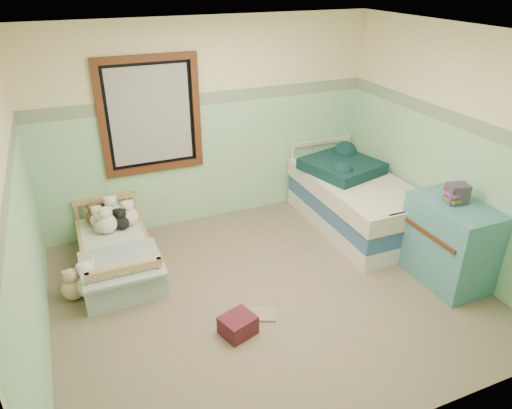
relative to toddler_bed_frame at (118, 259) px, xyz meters
name	(u,v)px	position (x,y,z in m)	size (l,w,h in m)	color
floor	(268,292)	(1.35, -1.05, -0.10)	(4.20, 3.60, 0.02)	#70634D
ceiling	(272,34)	(1.35, -1.05, 2.42)	(4.20, 3.60, 0.02)	silver
wall_back	(209,125)	(1.35, 0.75, 1.16)	(4.20, 0.04, 2.50)	beige
wall_front	(394,294)	(1.35, -2.85, 1.16)	(4.20, 0.04, 2.50)	beige
wall_left	(16,224)	(-0.75, -1.05, 1.16)	(0.04, 3.60, 2.50)	beige
wall_right	(450,149)	(3.45, -1.05, 1.16)	(0.04, 3.60, 2.50)	beige
wainscot_mint	(211,163)	(1.35, 0.74, 0.66)	(4.20, 0.01, 1.50)	#8ECF99
border_strip	(208,98)	(1.35, 0.74, 1.48)	(4.20, 0.01, 0.15)	#3A5E43
window_frame	(151,116)	(0.65, 0.71, 1.36)	(1.16, 0.06, 1.36)	#471F11
window_blinds	(151,116)	(0.65, 0.72, 1.36)	(0.92, 0.01, 1.12)	#B6B6B2
toddler_bed_frame	(118,259)	(0.00, 0.00, 0.00)	(0.73, 1.46, 0.19)	#AA7C50
toddler_mattress	(116,248)	(0.00, 0.00, 0.15)	(0.67, 1.40, 0.12)	silver
patchwork_quilt	(121,264)	(0.00, -0.45, 0.23)	(0.79, 0.73, 0.03)	#659ACE
plush_bed_brown	(94,217)	(-0.15, 0.50, 0.31)	(0.19, 0.19, 0.19)	brown
plush_bed_white	(112,213)	(0.05, 0.50, 0.33)	(0.22, 0.22, 0.22)	white
plush_bed_tan	(101,226)	(-0.10, 0.28, 0.30)	(0.18, 0.18, 0.18)	#D4AD8A
plush_bed_dark	(122,222)	(0.13, 0.28, 0.30)	(0.17, 0.17, 0.17)	black
plush_floor_cream	(89,284)	(-0.33, -0.41, 0.04)	(0.27, 0.27, 0.27)	white
plush_floor_tan	(73,288)	(-0.49, -0.39, 0.02)	(0.23, 0.23, 0.23)	#D4AD8A
twin_bed_frame	(354,219)	(2.90, -0.25, 0.02)	(0.93, 1.86, 0.22)	white
twin_boxspring	(355,204)	(2.90, -0.25, 0.24)	(0.93, 1.86, 0.22)	navy
twin_mattress	(357,188)	(2.90, -0.25, 0.46)	(0.97, 1.90, 0.22)	silver
teal_blanket	(342,166)	(2.85, 0.05, 0.64)	(0.79, 0.84, 0.14)	#0A2E31
dresser	(449,242)	(3.16, -1.55, 0.35)	(0.55, 0.89, 0.89)	teal
book_stack	(457,194)	(3.16, -1.52, 0.89)	(0.20, 0.15, 0.20)	#402B2E
red_pillow	(238,325)	(0.85, -1.51, 0.00)	(0.29, 0.25, 0.18)	maroon
floor_book	(262,315)	(1.14, -1.37, -0.08)	(0.26, 0.20, 0.02)	orange
extra_plush_0	(109,215)	(0.01, 0.51, 0.30)	(0.17, 0.17, 0.17)	black
extra_plush_1	(118,220)	(0.10, 0.36, 0.29)	(0.15, 0.15, 0.15)	black
extra_plush_2	(107,224)	(-0.03, 0.26, 0.32)	(0.22, 0.22, 0.22)	white
extra_plush_3	(129,217)	(0.22, 0.34, 0.32)	(0.21, 0.21, 0.21)	white
extra_plush_4	(98,219)	(-0.12, 0.45, 0.30)	(0.18, 0.18, 0.18)	white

